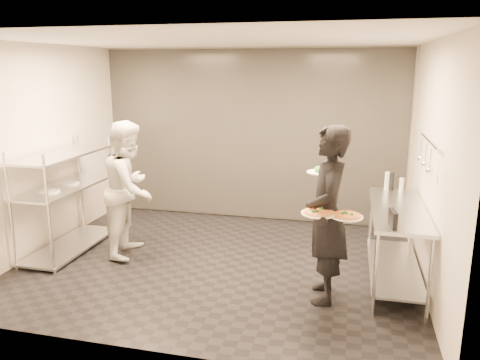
% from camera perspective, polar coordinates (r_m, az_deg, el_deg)
% --- Properties ---
extents(room_shell, '(5.00, 4.00, 2.80)m').
position_cam_1_polar(room_shell, '(6.89, -0.12, 4.52)').
color(room_shell, black).
rests_on(room_shell, ground).
extents(pass_rack, '(0.60, 1.60, 1.50)m').
position_cam_1_polar(pass_rack, '(6.83, -20.42, -1.86)').
color(pass_rack, silver).
rests_on(pass_rack, ground).
extents(prep_counter, '(0.60, 1.80, 0.92)m').
position_cam_1_polar(prep_counter, '(5.77, 18.55, -5.97)').
color(prep_counter, silver).
rests_on(prep_counter, ground).
extents(utensil_rail, '(0.07, 1.20, 0.31)m').
position_cam_1_polar(utensil_rail, '(5.57, 21.80, 2.89)').
color(utensil_rail, silver).
rests_on(utensil_rail, room_shell).
extents(waiter, '(0.54, 0.75, 1.92)m').
position_cam_1_polar(waiter, '(5.06, 10.54, -4.23)').
color(waiter, black).
rests_on(waiter, ground).
extents(chef, '(0.77, 0.94, 1.82)m').
position_cam_1_polar(chef, '(6.42, -13.26, -1.02)').
color(chef, silver).
rests_on(chef, ground).
extents(pizza_plate_near, '(0.36, 0.36, 0.05)m').
position_cam_1_polar(pizza_plate_near, '(4.86, 9.55, -3.92)').
color(pizza_plate_near, white).
rests_on(pizza_plate_near, waiter).
extents(pizza_plate_far, '(0.33, 0.33, 0.05)m').
position_cam_1_polar(pizza_plate_far, '(4.87, 12.88, -4.25)').
color(pizza_plate_far, white).
rests_on(pizza_plate_far, waiter).
extents(salad_plate, '(0.30, 0.30, 0.07)m').
position_cam_1_polar(salad_plate, '(5.24, 9.79, 1.13)').
color(salad_plate, white).
rests_on(salad_plate, waiter).
extents(pos_monitor, '(0.08, 0.24, 0.17)m').
position_cam_1_polar(pos_monitor, '(4.96, 18.14, -4.50)').
color(pos_monitor, black).
rests_on(pos_monitor, prep_counter).
extents(bottle_green, '(0.07, 0.07, 0.24)m').
position_cam_1_polar(bottle_green, '(6.42, 17.50, -0.09)').
color(bottle_green, '#939F92').
rests_on(bottle_green, prep_counter).
extents(bottle_clear, '(0.06, 0.06, 0.19)m').
position_cam_1_polar(bottle_clear, '(6.33, 19.08, -0.61)').
color(bottle_clear, '#939F92').
rests_on(bottle_clear, prep_counter).
extents(bottle_dark, '(0.07, 0.07, 0.23)m').
position_cam_1_polar(bottle_dark, '(6.42, 17.99, -0.14)').
color(bottle_dark, black).
rests_on(bottle_dark, prep_counter).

